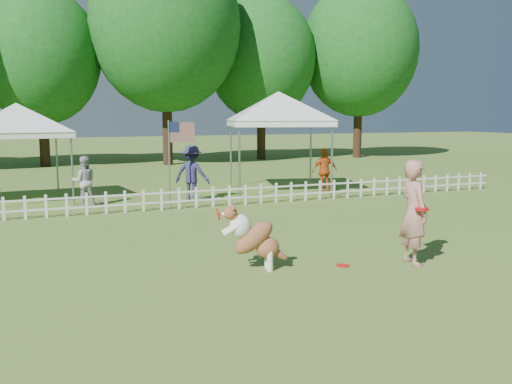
{
  "coord_description": "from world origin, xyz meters",
  "views": [
    {
      "loc": [
        -4.42,
        -8.34,
        2.63
      ],
      "look_at": [
        -0.03,
        2.0,
        1.1
      ],
      "focal_mm": 40.0,
      "sensor_mm": 36.0,
      "label": 1
    }
  ],
  "objects_px": {
    "frisbee_on_turf": "(343,266)",
    "spectator_c": "(325,171)",
    "flag_pole": "(169,164)",
    "spectator_b": "(192,173)",
    "canopy_tent_left": "(19,154)",
    "canopy_tent_right": "(278,143)",
    "spectator_a": "(84,181)",
    "dog": "(255,238)",
    "handler": "(414,213)"
  },
  "relations": [
    {
      "from": "spectator_c",
      "to": "dog",
      "type": "bearing_deg",
      "value": 61.65
    },
    {
      "from": "handler",
      "to": "frisbee_on_turf",
      "type": "distance_m",
      "value": 1.56
    },
    {
      "from": "spectator_b",
      "to": "flag_pole",
      "type": "bearing_deg",
      "value": 78.59
    },
    {
      "from": "dog",
      "to": "spectator_a",
      "type": "height_order",
      "value": "spectator_a"
    },
    {
      "from": "canopy_tent_left",
      "to": "spectator_a",
      "type": "relative_size",
      "value": 2.0
    },
    {
      "from": "frisbee_on_turf",
      "to": "flag_pole",
      "type": "bearing_deg",
      "value": 98.5
    },
    {
      "from": "handler",
      "to": "canopy_tent_left",
      "type": "xyz_separation_m",
      "value": [
        -6.29,
        10.47,
        0.53
      ]
    },
    {
      "from": "handler",
      "to": "canopy_tent_right",
      "type": "distance_m",
      "value": 9.73
    },
    {
      "from": "canopy_tent_left",
      "to": "canopy_tent_right",
      "type": "bearing_deg",
      "value": -12.04
    },
    {
      "from": "canopy_tent_left",
      "to": "canopy_tent_right",
      "type": "height_order",
      "value": "canopy_tent_right"
    },
    {
      "from": "dog",
      "to": "spectator_c",
      "type": "xyz_separation_m",
      "value": [
        5.9,
        7.95,
        0.19
      ]
    },
    {
      "from": "flag_pole",
      "to": "spectator_c",
      "type": "bearing_deg",
      "value": -10.52
    },
    {
      "from": "handler",
      "to": "frisbee_on_turf",
      "type": "relative_size",
      "value": 8.1
    },
    {
      "from": "spectator_c",
      "to": "handler",
      "type": "bearing_deg",
      "value": 78.1
    },
    {
      "from": "flag_pole",
      "to": "canopy_tent_right",
      "type": "bearing_deg",
      "value": 2.89
    },
    {
      "from": "frisbee_on_turf",
      "to": "canopy_tent_right",
      "type": "height_order",
      "value": "canopy_tent_right"
    },
    {
      "from": "canopy_tent_right",
      "to": "spectator_b",
      "type": "bearing_deg",
      "value": -149.69
    },
    {
      "from": "handler",
      "to": "spectator_c",
      "type": "xyz_separation_m",
      "value": [
        3.17,
        8.65,
        -0.17
      ]
    },
    {
      "from": "handler",
      "to": "canopy_tent_right",
      "type": "relative_size",
      "value": 0.56
    },
    {
      "from": "handler",
      "to": "dog",
      "type": "height_order",
      "value": "handler"
    },
    {
      "from": "handler",
      "to": "canopy_tent_right",
      "type": "height_order",
      "value": "canopy_tent_right"
    },
    {
      "from": "spectator_b",
      "to": "spectator_c",
      "type": "distance_m",
      "value": 4.63
    },
    {
      "from": "handler",
      "to": "spectator_a",
      "type": "distance_m",
      "value": 10.05
    },
    {
      "from": "frisbee_on_turf",
      "to": "spectator_a",
      "type": "height_order",
      "value": "spectator_a"
    },
    {
      "from": "spectator_a",
      "to": "canopy_tent_right",
      "type": "bearing_deg",
      "value": -172.05
    },
    {
      "from": "flag_pole",
      "to": "spectator_c",
      "type": "distance_m",
      "value": 5.58
    },
    {
      "from": "dog",
      "to": "handler",
      "type": "bearing_deg",
      "value": -2.58
    },
    {
      "from": "handler",
      "to": "canopy_tent_left",
      "type": "relative_size",
      "value": 0.64
    },
    {
      "from": "handler",
      "to": "spectator_b",
      "type": "height_order",
      "value": "handler"
    },
    {
      "from": "frisbee_on_turf",
      "to": "canopy_tent_left",
      "type": "distance_m",
      "value": 11.41
    },
    {
      "from": "dog",
      "to": "canopy_tent_left",
      "type": "relative_size",
      "value": 0.39
    },
    {
      "from": "canopy_tent_left",
      "to": "canopy_tent_right",
      "type": "xyz_separation_m",
      "value": [
        8.13,
        -0.94,
        0.21
      ]
    },
    {
      "from": "canopy_tent_left",
      "to": "flag_pole",
      "type": "xyz_separation_m",
      "value": [
        3.94,
        -2.55,
        -0.22
      ]
    },
    {
      "from": "canopy_tent_right",
      "to": "spectator_c",
      "type": "height_order",
      "value": "canopy_tent_right"
    },
    {
      "from": "dog",
      "to": "frisbee_on_turf",
      "type": "distance_m",
      "value": 1.65
    },
    {
      "from": "flag_pole",
      "to": "spectator_c",
      "type": "xyz_separation_m",
      "value": [
        5.51,
        0.74,
        -0.48
      ]
    },
    {
      "from": "frisbee_on_turf",
      "to": "spectator_b",
      "type": "xyz_separation_m",
      "value": [
        -0.25,
        8.29,
        0.84
      ]
    },
    {
      "from": "dog",
      "to": "flag_pole",
      "type": "relative_size",
      "value": 0.46
    },
    {
      "from": "dog",
      "to": "canopy_tent_right",
      "type": "height_order",
      "value": "canopy_tent_right"
    },
    {
      "from": "canopy_tent_right",
      "to": "flag_pole",
      "type": "xyz_separation_m",
      "value": [
        -4.19,
        -1.61,
        -0.43
      ]
    },
    {
      "from": "canopy_tent_right",
      "to": "dog",
      "type": "bearing_deg",
      "value": -102.12
    },
    {
      "from": "spectator_a",
      "to": "handler",
      "type": "bearing_deg",
      "value": 119.91
    },
    {
      "from": "handler",
      "to": "dog",
      "type": "distance_m",
      "value": 2.84
    },
    {
      "from": "flag_pole",
      "to": "spectator_a",
      "type": "relative_size",
      "value": 1.7
    },
    {
      "from": "frisbee_on_turf",
      "to": "spectator_b",
      "type": "height_order",
      "value": "spectator_b"
    },
    {
      "from": "dog",
      "to": "frisbee_on_turf",
      "type": "bearing_deg",
      "value": -1.3
    },
    {
      "from": "flag_pole",
      "to": "spectator_b",
      "type": "bearing_deg",
      "value": 21.2
    },
    {
      "from": "spectator_a",
      "to": "spectator_c",
      "type": "xyz_separation_m",
      "value": [
        7.77,
        -0.28,
        0.03
      ]
    },
    {
      "from": "frisbee_on_turf",
      "to": "handler",
      "type": "bearing_deg",
      "value": -16.01
    },
    {
      "from": "frisbee_on_turf",
      "to": "spectator_c",
      "type": "relative_size",
      "value": 0.15
    }
  ]
}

